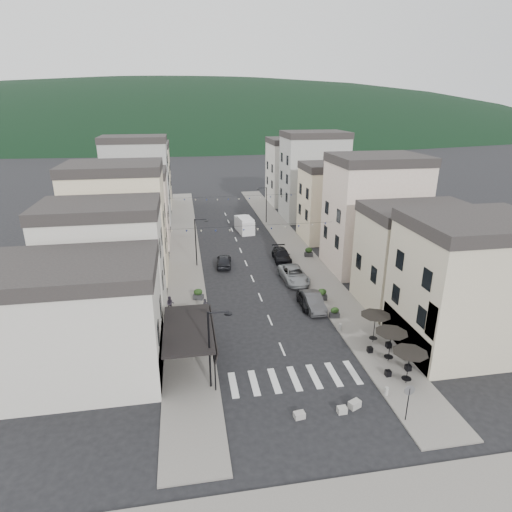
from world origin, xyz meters
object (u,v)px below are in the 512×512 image
Objects in this scene: parked_car_a at (307,300)px; pedestrian_b at (170,304)px; pedestrian_a at (206,307)px; parked_car_c at (294,275)px; parked_car_e at (224,261)px; parked_car_b at (313,302)px; delivery_van at (245,225)px; parked_car_d at (282,255)px.

pedestrian_b reaches higher than parked_car_a.
pedestrian_b is at bearing 143.64° from pedestrian_a.
parked_car_c is 9.35m from parked_car_e.
parked_car_e is at bearing 120.11° from parked_car_b.
delivery_van reaches higher than parked_car_c.
delivery_van is 27.62m from pedestrian_b.
delivery_van is at bearing 58.54° from pedestrian_a.
parked_car_d is (0.00, 13.59, -0.03)m from parked_car_b.
pedestrian_b reaches higher than parked_car_c.
parked_car_c is 1.13× the size of parked_car_d.
pedestrian_a is at bearing -20.73° from pedestrian_b.
parked_car_b is 6.96m from parked_car_c.
parked_car_e is 2.79× the size of pedestrian_b.
parked_car_a is 0.79× the size of parked_car_d.
parked_car_c reaches higher than parked_car_e.
pedestrian_b is (-13.68, -12.01, 0.16)m from parked_car_d.
parked_car_e is at bearing 138.56° from parked_car_c.
parked_car_a is 13.33m from pedestrian_b.
parked_car_a is 2.58× the size of pedestrian_b.
delivery_van reaches higher than parked_car_e.
parked_car_a is 2.49× the size of pedestrian_a.
parked_car_a is 10.02m from pedestrian_a.
parked_car_e is 2.69× the size of pedestrian_a.
parked_car_e is (-7.40, -0.76, 0.00)m from parked_car_d.
pedestrian_b is at bearing 173.57° from parked_car_b.
parked_car_c is 6.63m from parked_car_d.
pedestrian_a is at bearing 83.39° from parked_car_e.
delivery_van is at bearing 95.08° from parked_car_c.
parked_car_c reaches higher than parked_car_a.
pedestrian_a is (-3.00, -12.51, 0.18)m from parked_car_e.
parked_car_c is 20.18m from delivery_van.
delivery_van is (4.61, 14.12, 0.45)m from parked_car_e.
parked_car_b reaches higher than parked_car_e.
parked_car_d is 13.66m from delivery_van.
parked_car_a is at bearing -94.83° from parked_car_c.
parked_car_c is (0.26, 6.38, 0.11)m from parked_car_a.
parked_car_e is at bearing -171.13° from parked_car_d.
pedestrian_a reaches higher than parked_car_a.
pedestrian_b is at bearing 177.11° from parked_car_a.
parked_car_c is at bearing 17.34° from pedestrian_a.
parked_car_b is at bearing -91.45° from parked_car_c.
parked_car_e is 14.86m from delivery_van.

